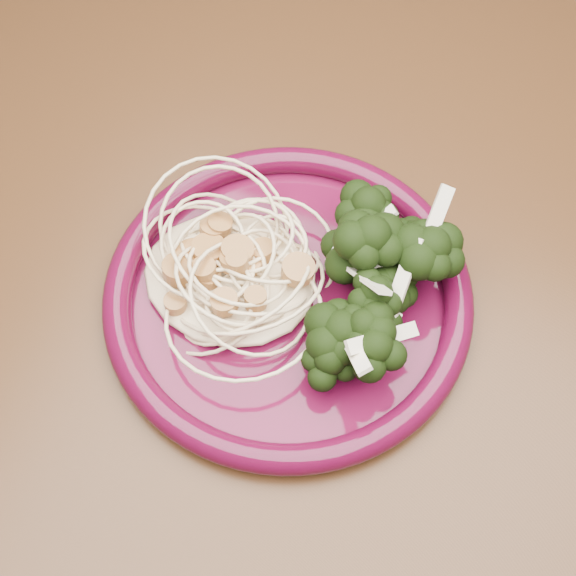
# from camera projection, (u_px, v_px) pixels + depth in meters

# --- Properties ---
(dining_table) EXTENTS (1.20, 0.80, 0.75)m
(dining_table) POSITION_uv_depth(u_px,v_px,m) (303.00, 345.00, 0.67)
(dining_table) COLOR #472814
(dining_table) RESTS_ON ground
(dinner_plate) EXTENTS (0.29, 0.29, 0.02)m
(dinner_plate) POSITION_uv_depth(u_px,v_px,m) (288.00, 295.00, 0.57)
(dinner_plate) COLOR #4C0925
(dinner_plate) RESTS_ON dining_table
(spaghetti_pile) EXTENTS (0.14, 0.12, 0.03)m
(spaghetti_pile) POSITION_uv_depth(u_px,v_px,m) (229.00, 271.00, 0.56)
(spaghetti_pile) COLOR beige
(spaghetti_pile) RESTS_ON dinner_plate
(scallop_cluster) EXTENTS (0.13, 0.13, 0.04)m
(scallop_cluster) POSITION_uv_depth(u_px,v_px,m) (226.00, 245.00, 0.53)
(scallop_cluster) COLOR #B37C41
(scallop_cluster) RESTS_ON spaghetti_pile
(broccoli_pile) EXTENTS (0.11, 0.16, 0.05)m
(broccoli_pile) POSITION_uv_depth(u_px,v_px,m) (364.00, 301.00, 0.54)
(broccoli_pile) COLOR black
(broccoli_pile) RESTS_ON dinner_plate
(onion_garnish) EXTENTS (0.08, 0.10, 0.05)m
(onion_garnish) POSITION_uv_depth(u_px,v_px,m) (368.00, 276.00, 0.51)
(onion_garnish) COLOR #F0E6CA
(onion_garnish) RESTS_ON broccoli_pile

